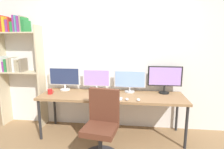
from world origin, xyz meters
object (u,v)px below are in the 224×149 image
at_px(keyboard_main, 110,99).
at_px(mouse_left_side, 138,100).
at_px(office_chair, 102,131).
at_px(desk, 112,98).
at_px(monitor_far_right, 165,78).
at_px(monitor_center_left, 97,79).
at_px(bookshelf, 17,57).
at_px(monitor_center_right, 130,80).
at_px(mouse_right_side, 127,99).
at_px(monitor_far_left, 65,77).
at_px(coffee_mug, 50,92).

relative_size(keyboard_main, mouse_left_side, 4.11).
bearing_deg(mouse_left_side, office_chair, -142.39).
height_order(desk, monitor_far_right, monitor_far_right).
bearing_deg(keyboard_main, monitor_center_left, 124.64).
xyz_separation_m(bookshelf, monitor_center_right, (2.14, -0.02, -0.41)).
height_order(keyboard_main, mouse_right_side, mouse_right_side).
height_order(bookshelf, mouse_left_side, bookshelf).
relative_size(monitor_far_right, keyboard_main, 1.50).
bearing_deg(monitor_far_right, monitor_far_left, -180.00).
bearing_deg(office_chair, monitor_far_right, 41.22).
xyz_separation_m(monitor_far_left, mouse_right_side, (1.19, -0.46, -0.23)).
relative_size(monitor_center_right, mouse_right_side, 5.91).
height_order(desk, mouse_left_side, mouse_left_side).
relative_size(office_chair, coffee_mug, 9.34).
distance_m(bookshelf, monitor_far_left, 1.00).
xyz_separation_m(monitor_far_right, mouse_left_side, (-0.47, -0.46, -0.27)).
distance_m(monitor_far_left, monitor_far_right, 1.83).
height_order(office_chair, monitor_center_left, monitor_center_left).
relative_size(office_chair, mouse_right_side, 10.31).
bearing_deg(monitor_center_left, mouse_right_side, -38.63).
bearing_deg(monitor_center_right, monitor_far_right, 0.00).
xyz_separation_m(monitor_far_left, mouse_left_side, (1.37, -0.46, -0.23)).
xyz_separation_m(monitor_far_right, coffee_mug, (-2.00, -0.28, -0.24)).
bearing_deg(office_chair, monitor_center_right, 66.60).
xyz_separation_m(office_chair, monitor_center_left, (-0.24, 0.86, 0.56)).
distance_m(desk, monitor_center_left, 0.46).
distance_m(monitor_center_left, mouse_left_side, 0.91).
xyz_separation_m(bookshelf, keyboard_main, (1.84, -0.46, -0.61)).
xyz_separation_m(office_chair, mouse_left_side, (0.52, 0.40, 0.35)).
bearing_deg(office_chair, desk, 84.05).
bearing_deg(monitor_center_right, coffee_mug, -168.41).
distance_m(desk, monitor_far_left, 0.98).
distance_m(monitor_center_left, coffee_mug, 0.85).
xyz_separation_m(office_chair, mouse_right_side, (0.34, 0.40, 0.35)).
height_order(monitor_far_left, monitor_far_right, monitor_far_right).
bearing_deg(monitor_far_left, mouse_right_side, -21.21).
xyz_separation_m(monitor_center_left, mouse_left_side, (0.76, -0.46, -0.21)).
bearing_deg(monitor_far_right, office_chair, -138.78).
bearing_deg(bookshelf, monitor_far_right, -0.37).
height_order(keyboard_main, mouse_left_side, mouse_left_side).
height_order(monitor_center_right, keyboard_main, monitor_center_right).
relative_size(desk, monitor_center_left, 4.92).
bearing_deg(monitor_center_left, monitor_far_left, 180.00).
xyz_separation_m(bookshelf, mouse_left_side, (2.29, -0.48, -0.61)).
xyz_separation_m(monitor_center_left, mouse_right_side, (0.58, -0.46, -0.21)).
distance_m(mouse_right_side, coffee_mug, 1.36).
relative_size(monitor_far_left, monitor_center_right, 1.05).
height_order(monitor_far_left, mouse_left_side, monitor_far_left).
height_order(monitor_center_right, mouse_left_side, monitor_center_right).
distance_m(bookshelf, mouse_right_side, 2.25).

